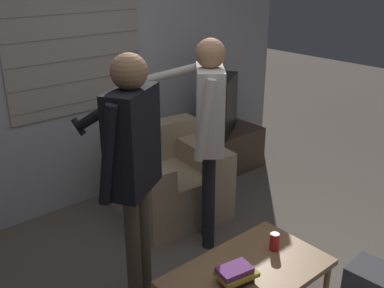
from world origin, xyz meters
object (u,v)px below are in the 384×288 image
object	(u,v)px
person_left_standing	(132,155)
soda_can	(274,242)
armchair_beige	(169,179)
person_right_standing	(208,119)
tv	(223,105)
coffee_table	(248,275)
book_stack	(236,274)

from	to	relation	value
person_left_standing	soda_can	bearing A→B (deg)	-70.57
armchair_beige	soda_can	world-z (taller)	armchair_beige
armchair_beige	person_right_standing	size ratio (longest dim) A/B	0.56
armchair_beige	soda_can	bearing A→B (deg)	88.74
tv	soda_can	world-z (taller)	tv
tv	soda_can	bearing A→B (deg)	21.80
coffee_table	soda_can	bearing A→B (deg)	7.06
armchair_beige	coffee_table	distance (m)	1.54
tv	person_left_standing	world-z (taller)	person_left_standing
book_stack	soda_can	distance (m)	0.44
armchair_beige	book_stack	world-z (taller)	armchair_beige
coffee_table	person_right_standing	bearing A→B (deg)	63.39
tv	person_right_standing	xyz separation A→B (m)	(-1.08, -0.93, 0.32)
coffee_table	book_stack	bearing A→B (deg)	-169.41
soda_can	book_stack	bearing A→B (deg)	-171.83
book_stack	soda_can	size ratio (longest dim) A/B	2.08
tv	soda_can	xyz separation A→B (m)	(-1.21, -1.75, -0.32)
person_left_standing	book_stack	distance (m)	0.97
tv	book_stack	distance (m)	2.46
person_right_standing	person_left_standing	bearing A→B (deg)	144.86
person_right_standing	soda_can	world-z (taller)	person_right_standing
armchair_beige	person_left_standing	size ratio (longest dim) A/B	0.55
person_right_standing	book_stack	bearing A→B (deg)	-172.74
coffee_table	tv	xyz separation A→B (m)	(1.51, 1.78, 0.42)
person_right_standing	soda_can	bearing A→B (deg)	-149.06
coffee_table	soda_can	distance (m)	0.32
tv	soda_can	distance (m)	2.15
book_stack	armchair_beige	bearing A→B (deg)	66.73
soda_can	tv	bearing A→B (deg)	55.36
armchair_beige	tv	bearing A→B (deg)	-154.99
coffee_table	person_left_standing	distance (m)	1.06
soda_can	person_left_standing	bearing A→B (deg)	140.41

